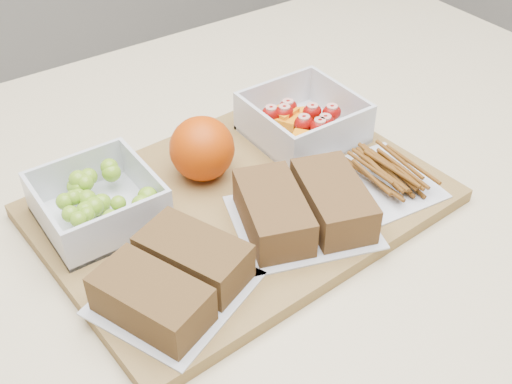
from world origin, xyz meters
TOP-DOWN VIEW (x-y plane):
  - cutting_board at (-0.02, 0.02)m, footprint 0.44×0.33m
  - grape_container at (-0.16, 0.08)m, footprint 0.12×0.12m
  - fruit_container at (0.11, 0.07)m, footprint 0.12×0.12m
  - orange at (-0.03, 0.08)m, footprint 0.07×0.07m
  - sandwich_bag_left at (-0.15, -0.06)m, footprint 0.17×0.16m
  - sandwich_bag_center at (0.01, -0.05)m, footprint 0.17×0.16m
  - pretzel_bag at (0.13, -0.05)m, footprint 0.11×0.13m

SIDE VIEW (x-z plane):
  - cutting_board at x=-0.02m, z-range 0.90..0.92m
  - pretzel_bag at x=0.13m, z-range 0.92..0.94m
  - fruit_container at x=0.11m, z-range 0.91..0.96m
  - sandwich_bag_left at x=-0.15m, z-range 0.92..0.96m
  - grape_container at x=-0.16m, z-range 0.91..0.96m
  - sandwich_bag_center at x=0.01m, z-range 0.92..0.96m
  - orange at x=-0.03m, z-range 0.92..0.99m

